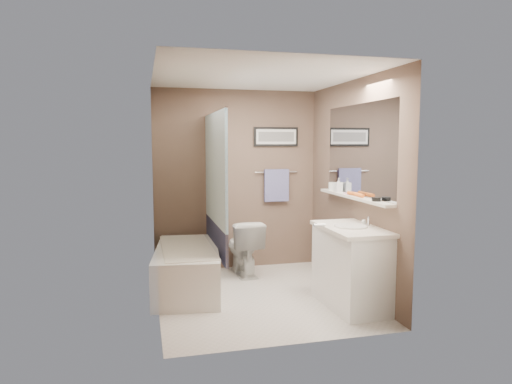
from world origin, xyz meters
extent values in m
plane|color=silver|center=(0.00, 0.00, 0.00)|extent=(2.50, 2.50, 0.00)
cube|color=white|center=(0.00, 0.00, 2.38)|extent=(2.20, 2.50, 0.04)
cube|color=brown|center=(0.00, 1.23, 1.20)|extent=(2.20, 0.04, 2.40)
cube|color=brown|center=(0.00, -1.23, 1.20)|extent=(2.20, 0.04, 2.40)
cube|color=brown|center=(-1.08, 0.00, 1.20)|extent=(0.04, 2.50, 2.40)
cube|color=brown|center=(1.08, 0.00, 1.20)|extent=(0.04, 2.50, 2.40)
cube|color=beige|center=(-1.09, 0.50, 1.00)|extent=(0.02, 1.55, 2.00)
cylinder|color=silver|center=(-0.40, 0.50, 2.05)|extent=(0.02, 1.55, 0.02)
cube|color=silver|center=(-0.40, 0.50, 1.40)|extent=(0.03, 1.45, 1.28)
cube|color=#262948|center=(-0.40, 0.50, 0.58)|extent=(0.03, 1.45, 0.36)
cube|color=silver|center=(1.09, -0.15, 1.62)|extent=(0.02, 1.60, 1.00)
cube|color=silver|center=(1.04, -0.15, 1.10)|extent=(0.12, 1.60, 0.03)
cylinder|color=silver|center=(0.55, 1.22, 1.30)|extent=(0.60, 0.02, 0.02)
cube|color=#9598D8|center=(0.55, 1.20, 1.12)|extent=(0.34, 0.05, 0.44)
cube|color=black|center=(0.55, 1.23, 1.78)|extent=(0.62, 0.02, 0.26)
cube|color=white|center=(0.55, 1.22, 1.78)|extent=(0.56, 0.00, 0.20)
cube|color=#595959|center=(0.55, 1.22, 1.78)|extent=(0.50, 0.00, 0.13)
cube|color=silver|center=(0.55, -1.24, 1.00)|extent=(0.80, 0.02, 2.00)
cylinder|color=silver|center=(0.22, -1.19, 1.00)|extent=(0.10, 0.02, 0.02)
cube|color=white|center=(-0.75, 0.41, 0.25)|extent=(0.88, 1.57, 0.50)
cube|color=silver|center=(-0.75, 0.41, 0.50)|extent=(0.56, 1.36, 0.02)
imported|color=silver|center=(0.02, 0.89, 0.36)|extent=(0.44, 0.72, 0.71)
cube|color=white|center=(0.85, -0.53, 0.40)|extent=(0.54, 0.92, 0.80)
cube|color=white|center=(0.84, -0.53, 0.82)|extent=(0.54, 0.96, 0.04)
cylinder|color=silver|center=(0.83, -0.53, 0.85)|extent=(0.34, 0.34, 0.01)
cylinder|color=silver|center=(1.03, -0.53, 0.89)|extent=(0.02, 0.02, 0.10)
sphere|color=white|center=(1.03, -0.43, 0.87)|extent=(0.05, 0.05, 0.05)
cylinder|color=black|center=(1.04, -0.67, 1.14)|extent=(0.09, 0.09, 0.04)
cylinder|color=orange|center=(1.04, -0.28, 1.14)|extent=(0.05, 0.22, 0.04)
cylinder|color=#C2551B|center=(1.04, -0.16, 1.14)|extent=(0.07, 0.22, 0.04)
cube|color=pink|center=(1.04, 0.00, 1.12)|extent=(0.04, 0.16, 0.01)
cylinder|color=silver|center=(1.04, 0.44, 1.17)|extent=(0.08, 0.08, 0.10)
imported|color=#999999|center=(1.04, 0.24, 1.20)|extent=(0.08, 0.08, 0.17)
camera|label=1|loc=(-1.22, -4.75, 1.69)|focal=32.00mm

